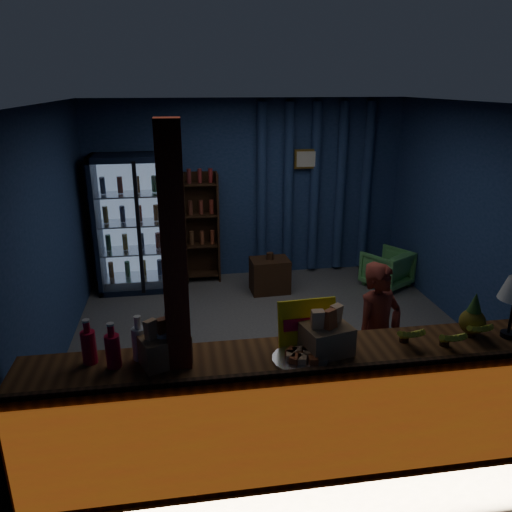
{
  "coord_description": "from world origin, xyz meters",
  "views": [
    {
      "loc": [
        -1.0,
        -4.96,
        2.79
      ],
      "look_at": [
        -0.25,
        -0.2,
        1.11
      ],
      "focal_mm": 35.0,
      "sensor_mm": 36.0,
      "label": 1
    }
  ],
  "objects": [
    {
      "name": "green_chair",
      "position": [
        1.9,
        1.37,
        0.27
      ],
      "size": [
        0.79,
        0.8,
        0.53
      ],
      "primitive_type": "imported",
      "rotation": [
        0.0,
        0.0,
        3.67
      ],
      "color": "#54A957",
      "rests_on": "ground"
    },
    {
      "name": "side_table",
      "position": [
        0.2,
        1.43,
        0.24
      ],
      "size": [
        0.54,
        0.4,
        0.57
      ],
      "color": "#381F11",
      "rests_on": "ground"
    },
    {
      "name": "snack_box_left",
      "position": [
        -1.16,
        -1.85,
        1.07
      ],
      "size": [
        0.39,
        0.36,
        0.34
      ],
      "color": "#9C6F4B",
      "rests_on": "counter"
    },
    {
      "name": "soda_bottles",
      "position": [
        -1.41,
        -1.83,
        1.08
      ],
      "size": [
        0.61,
        0.18,
        0.33
      ],
      "color": "red",
      "rests_on": "counter"
    },
    {
      "name": "bottle_shelf",
      "position": [
        -0.7,
        2.06,
        0.79
      ],
      "size": [
        0.5,
        0.28,
        1.6
      ],
      "color": "#381F11",
      "rests_on": "ground"
    },
    {
      "name": "yellow_sign",
      "position": [
        -0.12,
        -1.77,
        1.13
      ],
      "size": [
        0.44,
        0.11,
        0.35
      ],
      "color": "yellow",
      "rests_on": "counter"
    },
    {
      "name": "pastry_tray",
      "position": [
        -0.22,
        -1.99,
        0.97
      ],
      "size": [
        0.4,
        0.4,
        0.07
      ],
      "color": "silver",
      "rests_on": "counter"
    },
    {
      "name": "room_walls",
      "position": [
        0.0,
        0.0,
        1.57
      ],
      "size": [
        4.6,
        4.6,
        4.6
      ],
      "color": "navy",
      "rests_on": "ground"
    },
    {
      "name": "pineapple",
      "position": [
        1.17,
        -1.82,
        1.09
      ],
      "size": [
        0.2,
        0.2,
        0.34
      ],
      "color": "olive",
      "rests_on": "counter"
    },
    {
      "name": "counter",
      "position": [
        0.0,
        -1.91,
        0.48
      ],
      "size": [
        4.4,
        0.57,
        0.99
      ],
      "color": "brown",
      "rests_on": "ground"
    },
    {
      "name": "curtain_folds",
      "position": [
        1.0,
        2.14,
        1.3
      ],
      "size": [
        1.74,
        0.14,
        2.5
      ],
      "color": "navy",
      "rests_on": "room_walls"
    },
    {
      "name": "shopkeeper",
      "position": [
        0.65,
        -1.29,
        0.68
      ],
      "size": [
        0.59,
        0.5,
        1.37
      ],
      "primitive_type": "imported",
      "rotation": [
        0.0,
        0.0,
        0.42
      ],
      "color": "maroon",
      "rests_on": "ground"
    },
    {
      "name": "beverage_cooler",
      "position": [
        -1.55,
        1.92,
        0.93
      ],
      "size": [
        1.2,
        0.62,
        1.9
      ],
      "color": "black",
      "rests_on": "ground"
    },
    {
      "name": "ground",
      "position": [
        0.0,
        0.0,
        0.0
      ],
      "size": [
        4.6,
        4.6,
        0.0
      ],
      "primitive_type": "plane",
      "color": "#515154",
      "rests_on": "ground"
    },
    {
      "name": "banana_bunches",
      "position": [
        0.89,
        -1.92,
        1.04
      ],
      "size": [
        0.78,
        0.3,
        0.17
      ],
      "color": "yellow",
      "rests_on": "counter"
    },
    {
      "name": "snack_box_centre",
      "position": [
        -0.01,
        -1.91,
        1.07
      ],
      "size": [
        0.38,
        0.34,
        0.35
      ],
      "color": "#9C6F4B",
      "rests_on": "counter"
    },
    {
      "name": "support_post",
      "position": [
        -1.05,
        -1.9,
        1.3
      ],
      "size": [
        0.16,
        0.16,
        2.6
      ],
      "primitive_type": "cube",
      "color": "maroon",
      "rests_on": "ground"
    },
    {
      "name": "framed_picture",
      "position": [
        0.85,
        2.1,
        1.75
      ],
      "size": [
        0.36,
        0.04,
        0.28
      ],
      "color": "gold",
      "rests_on": "room_walls"
    }
  ]
}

